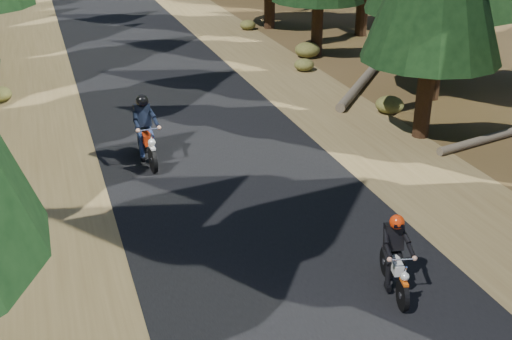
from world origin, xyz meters
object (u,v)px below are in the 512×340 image
Objects in this scene: log_near at (360,84)px; rider_follow at (147,141)px; log_far at (488,138)px; rider_lead at (395,268)px.

rider_follow reaches higher than log_near.
rider_follow is at bearing 157.44° from log_far.
rider_lead reaches higher than log_far.
log_near is 5.86m from log_far.
rider_lead is 7.86m from rider_follow.
rider_follow is (-8.31, -4.07, 0.45)m from log_near.
log_far is at bearing -124.54° from rider_lead.
log_near is 1.49× the size of log_far.
rider_lead is 0.84× the size of rider_follow.
log_near is at bearing -156.70° from rider_follow.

